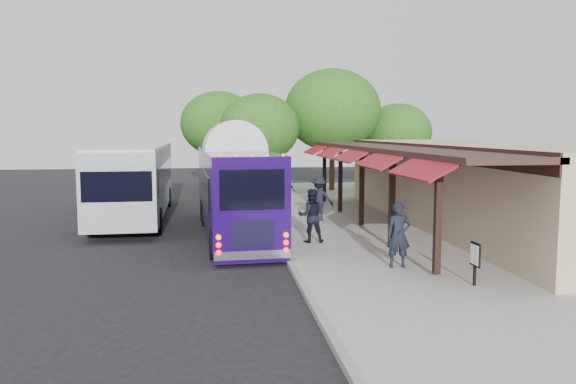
{
  "coord_description": "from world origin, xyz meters",
  "views": [
    {
      "loc": [
        -2.17,
        -18.36,
        4.11
      ],
      "look_at": [
        0.55,
        2.69,
        1.8
      ],
      "focal_mm": 35.0,
      "sensor_mm": 36.0,
      "label": 1
    }
  ],
  "objects_px": {
    "ped_b": "(311,216)",
    "ped_d": "(319,199)",
    "ped_a": "(399,235)",
    "coach_bus": "(234,186)",
    "ped_c": "(287,192)",
    "city_bus": "(136,178)",
    "sign_board": "(475,257)"
  },
  "relations": [
    {
      "from": "ped_b",
      "to": "sign_board",
      "type": "xyz_separation_m",
      "value": [
        3.21,
        -6.14,
        -0.2
      ]
    },
    {
      "from": "ped_a",
      "to": "sign_board",
      "type": "bearing_deg",
      "value": -52.06
    },
    {
      "from": "ped_d",
      "to": "sign_board",
      "type": "distance_m",
      "value": 11.17
    },
    {
      "from": "city_bus",
      "to": "ped_a",
      "type": "height_order",
      "value": "city_bus"
    },
    {
      "from": "city_bus",
      "to": "ped_b",
      "type": "relative_size",
      "value": 6.71
    },
    {
      "from": "city_bus",
      "to": "sign_board",
      "type": "bearing_deg",
      "value": -55.06
    },
    {
      "from": "city_bus",
      "to": "ped_c",
      "type": "xyz_separation_m",
      "value": [
        7.43,
        1.69,
        -0.94
      ]
    },
    {
      "from": "coach_bus",
      "to": "city_bus",
      "type": "distance_m",
      "value": 6.71
    },
    {
      "from": "coach_bus",
      "to": "ped_b",
      "type": "distance_m",
      "value": 3.82
    },
    {
      "from": "city_bus",
      "to": "sign_board",
      "type": "distance_m",
      "value": 17.25
    },
    {
      "from": "ped_c",
      "to": "ped_d",
      "type": "height_order",
      "value": "ped_d"
    },
    {
      "from": "ped_a",
      "to": "city_bus",
      "type": "bearing_deg",
      "value": 134.24
    },
    {
      "from": "ped_a",
      "to": "sign_board",
      "type": "height_order",
      "value": "ped_a"
    },
    {
      "from": "ped_a",
      "to": "ped_d",
      "type": "relative_size",
      "value": 0.98
    },
    {
      "from": "coach_bus",
      "to": "ped_d",
      "type": "xyz_separation_m",
      "value": [
        3.83,
        2.2,
        -0.81
      ]
    },
    {
      "from": "ped_c",
      "to": "ped_d",
      "type": "xyz_separation_m",
      "value": [
        0.9,
        -4.48,
        0.16
      ]
    },
    {
      "from": "ped_c",
      "to": "ped_a",
      "type": "bearing_deg",
      "value": 70.62
    },
    {
      "from": "ped_c",
      "to": "sign_board",
      "type": "relative_size",
      "value": 1.44
    },
    {
      "from": "sign_board",
      "to": "ped_a",
      "type": "bearing_deg",
      "value": 120.05
    },
    {
      "from": "ped_b",
      "to": "ped_a",
      "type": "bearing_deg",
      "value": 118.43
    },
    {
      "from": "ped_a",
      "to": "ped_c",
      "type": "relative_size",
      "value": 1.18
    },
    {
      "from": "coach_bus",
      "to": "ped_b",
      "type": "relative_size",
      "value": 5.92
    },
    {
      "from": "ped_a",
      "to": "sign_board",
      "type": "distance_m",
      "value": 2.52
    },
    {
      "from": "ped_d",
      "to": "ped_b",
      "type": "bearing_deg",
      "value": 94.3
    },
    {
      "from": "ped_b",
      "to": "ped_d",
      "type": "height_order",
      "value": "ped_d"
    },
    {
      "from": "coach_bus",
      "to": "ped_c",
      "type": "bearing_deg",
      "value": 62.71
    },
    {
      "from": "ped_b",
      "to": "city_bus",
      "type": "bearing_deg",
      "value": -43.99
    },
    {
      "from": "coach_bus",
      "to": "ped_d",
      "type": "distance_m",
      "value": 4.49
    },
    {
      "from": "coach_bus",
      "to": "sign_board",
      "type": "distance_m",
      "value": 10.6
    },
    {
      "from": "coach_bus",
      "to": "sign_board",
      "type": "height_order",
      "value": "coach_bus"
    },
    {
      "from": "city_bus",
      "to": "ped_b",
      "type": "distance_m",
      "value": 10.47
    },
    {
      "from": "ped_d",
      "to": "ped_a",
      "type": "bearing_deg",
      "value": 112.73
    }
  ]
}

